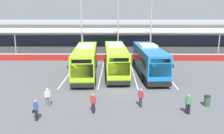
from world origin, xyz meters
TOP-DOWN VIEW (x-y plane):
  - ground_plane at (0.00, 0.00)m, footprint 200.00×200.00m
  - terminal_building at (-0.00, 26.91)m, footprint 70.00×13.00m
  - red_barrier_wall at (0.00, 14.50)m, footprint 60.00×0.40m
  - coach_bus_leftmost at (-4.01, 5.26)m, footprint 3.42×12.27m
  - coach_bus_left_centre at (-0.22, 6.11)m, footprint 3.42×12.27m
  - coach_bus_centre at (4.00, 5.63)m, footprint 3.42×12.27m
  - bay_stripe_far_west at (-6.30, 6.00)m, footprint 0.14×13.00m
  - bay_stripe_west at (-2.10, 6.00)m, footprint 0.14×13.00m
  - bay_stripe_mid_west at (2.10, 6.00)m, footprint 0.14×13.00m
  - bay_stripe_centre at (6.30, 6.00)m, footprint 0.14×13.00m
  - pedestrian_with_handbag at (-6.22, -7.69)m, footprint 0.59×0.55m
  - pedestrian_in_dark_coat at (-6.07, -5.01)m, footprint 0.42×0.47m
  - pedestrian_child at (-2.06, -6.32)m, footprint 0.51×0.41m
  - pedestrian_near_bin at (5.47, -6.44)m, footprint 0.53×0.30m
  - pedestrian_approaching_bus at (1.88, -5.06)m, footprint 0.45×0.44m
  - lamp_post_west at (-6.04, 17.05)m, footprint 3.24×0.28m
  - lamp_post_centre at (0.21, 16.95)m, footprint 3.24×0.28m
  - lamp_post_east at (5.80, 17.11)m, footprint 3.24×0.28m
  - litter_bin at (7.61, -4.80)m, footprint 0.54×0.54m

SIDE VIEW (x-z plane):
  - ground_plane at x=0.00m, z-range 0.00..0.00m
  - bay_stripe_far_west at x=-6.30m, z-range 0.00..0.01m
  - bay_stripe_west at x=-2.10m, z-range 0.00..0.01m
  - bay_stripe_mid_west at x=2.10m, z-range 0.00..0.01m
  - bay_stripe_centre at x=6.30m, z-range 0.00..0.01m
  - litter_bin at x=7.61m, z-range 0.00..0.93m
  - red_barrier_wall at x=0.00m, z-range 0.01..1.10m
  - pedestrian_with_handbag at x=-6.22m, z-range 0.05..1.67m
  - pedestrian_in_dark_coat at x=-6.07m, z-range 0.06..1.68m
  - pedestrian_child at x=-2.06m, z-range 0.06..1.68m
  - pedestrian_near_bin at x=5.47m, z-range 0.06..1.68m
  - pedestrian_approaching_bus at x=1.88m, z-range 0.06..1.68m
  - coach_bus_leftmost at x=-4.01m, z-range -0.10..3.68m
  - coach_bus_left_centre at x=-0.22m, z-range -0.10..3.68m
  - coach_bus_centre at x=4.00m, z-range -0.10..3.68m
  - terminal_building at x=0.00m, z-range 0.01..6.01m
  - lamp_post_west at x=-6.04m, z-range 0.79..11.79m
  - lamp_post_centre at x=0.21m, z-range 0.79..11.79m
  - lamp_post_east at x=5.80m, z-range 0.79..11.79m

